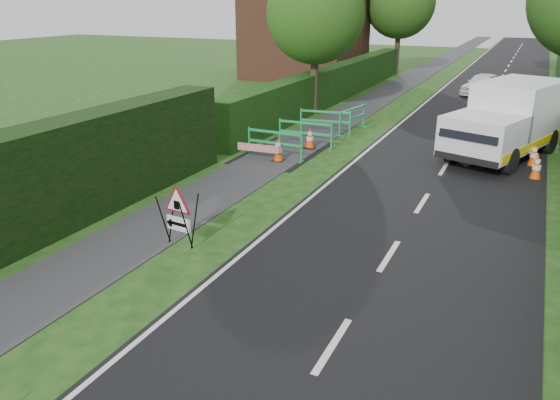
% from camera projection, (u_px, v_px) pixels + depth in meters
% --- Properties ---
extents(ground, '(120.00, 120.00, 0.00)m').
position_uv_depth(ground, '(164.00, 341.00, 8.71)').
color(ground, '#183F12').
rests_on(ground, ground).
extents(road_surface, '(6.00, 90.00, 0.02)m').
position_uv_depth(road_surface, '(501.00, 78.00, 37.46)').
color(road_surface, black).
rests_on(road_surface, ground).
extents(footpath, '(2.00, 90.00, 0.02)m').
position_uv_depth(footpath, '(420.00, 74.00, 39.64)').
color(footpath, '#2D2D30').
rests_on(footpath, ground).
extents(hedge_west_far, '(1.00, 24.00, 1.80)m').
position_uv_depth(hedge_west_far, '(334.00, 100.00, 29.39)').
color(hedge_west_far, '#14380F').
rests_on(hedge_west_far, ground).
extents(house_west, '(7.50, 7.40, 7.88)m').
position_uv_depth(house_west, '(306.00, 34.00, 37.17)').
color(house_west, brown).
rests_on(house_west, ground).
extents(tree_nw, '(4.40, 4.40, 6.70)m').
position_uv_depth(tree_nw, '(315.00, 14.00, 24.28)').
color(tree_nw, '#2D2116').
rests_on(tree_nw, ground).
extents(tree_fw, '(4.80, 4.80, 7.24)m').
position_uv_depth(tree_fw, '(400.00, 3.00, 37.75)').
color(tree_fw, '#2D2116').
rests_on(tree_fw, ground).
extents(triangle_sign, '(0.89, 0.89, 1.18)m').
position_uv_depth(triangle_sign, '(176.00, 211.00, 11.77)').
color(triangle_sign, black).
rests_on(triangle_sign, ground).
extents(works_van, '(3.77, 5.85, 2.50)m').
position_uv_depth(works_van, '(509.00, 119.00, 18.38)').
color(works_van, silver).
rests_on(works_van, ground).
extents(traffic_cone_0, '(0.38, 0.38, 0.79)m').
position_uv_depth(traffic_cone_0, '(537.00, 167.00, 16.35)').
color(traffic_cone_0, black).
rests_on(traffic_cone_0, ground).
extents(traffic_cone_1, '(0.38, 0.38, 0.79)m').
position_uv_depth(traffic_cone_1, '(534.00, 155.00, 17.63)').
color(traffic_cone_1, black).
rests_on(traffic_cone_1, ground).
extents(traffic_cone_2, '(0.38, 0.38, 0.79)m').
position_uv_depth(traffic_cone_2, '(535.00, 135.00, 20.17)').
color(traffic_cone_2, black).
rests_on(traffic_cone_2, ground).
extents(traffic_cone_3, '(0.38, 0.38, 0.79)m').
position_uv_depth(traffic_cone_3, '(278.00, 150.00, 18.19)').
color(traffic_cone_3, black).
rests_on(traffic_cone_3, ground).
extents(traffic_cone_4, '(0.38, 0.38, 0.79)m').
position_uv_depth(traffic_cone_4, '(310.00, 138.00, 19.72)').
color(traffic_cone_4, black).
rests_on(traffic_cone_4, ground).
extents(ped_barrier_0, '(2.07, 0.44, 1.00)m').
position_uv_depth(ped_barrier_0, '(275.00, 141.00, 18.38)').
color(ped_barrier_0, '#1B994D').
rests_on(ped_barrier_0, ground).
extents(ped_barrier_1, '(2.07, 0.42, 1.00)m').
position_uv_depth(ped_barrier_1, '(305.00, 131.00, 19.78)').
color(ped_barrier_1, '#1B994D').
rests_on(ped_barrier_1, ground).
extents(ped_barrier_2, '(2.09, 0.62, 1.00)m').
position_uv_depth(ped_barrier_2, '(325.00, 119.00, 21.70)').
color(ped_barrier_2, '#1B994D').
rests_on(ped_barrier_2, ground).
extents(ped_barrier_3, '(0.73, 2.09, 1.00)m').
position_uv_depth(ped_barrier_3, '(352.00, 116.00, 22.20)').
color(ped_barrier_3, '#1B994D').
rests_on(ped_barrier_3, ground).
extents(redwhite_plank, '(1.50, 0.12, 0.25)m').
position_uv_depth(redwhite_plank, '(258.00, 161.00, 18.35)').
color(redwhite_plank, red).
rests_on(redwhite_plank, ground).
extents(hatchback_car, '(2.34, 3.81, 1.21)m').
position_uv_depth(hatchback_car, '(483.00, 84.00, 30.71)').
color(hatchback_car, white).
rests_on(hatchback_car, ground).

